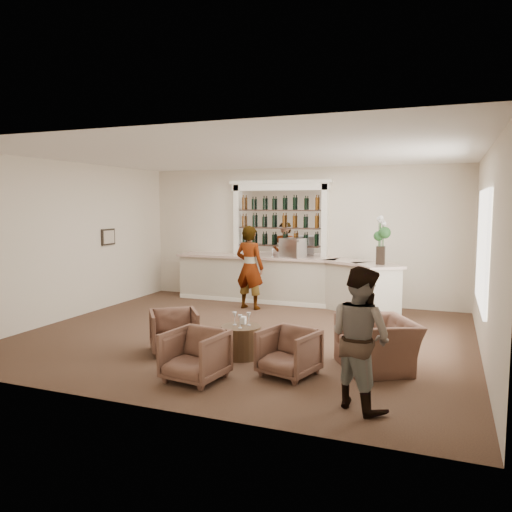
% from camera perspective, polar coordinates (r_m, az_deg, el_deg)
% --- Properties ---
extents(ground, '(8.00, 8.00, 0.00)m').
position_cam_1_polar(ground, '(9.38, -1.14, -8.98)').
color(ground, brown).
rests_on(ground, ground).
extents(room_shell, '(8.04, 7.02, 3.32)m').
position_cam_1_polar(room_shell, '(9.66, 1.33, 5.50)').
color(room_shell, beige).
rests_on(room_shell, ground).
extents(bar_counter, '(5.72, 1.80, 1.14)m').
position_cam_1_polar(bar_counter, '(12.07, 3.54, -2.82)').
color(bar_counter, beige).
rests_on(bar_counter, ground).
extents(back_bar_alcove, '(2.64, 0.25, 3.00)m').
position_cam_1_polar(back_bar_alcove, '(12.43, 2.68, 4.19)').
color(back_bar_alcove, white).
rests_on(back_bar_alcove, ground).
extents(cocktail_table, '(0.64, 0.64, 0.50)m').
position_cam_1_polar(cocktail_table, '(8.02, -1.72, -9.73)').
color(cocktail_table, '#452E1D').
rests_on(cocktail_table, ground).
extents(sommelier, '(0.77, 0.56, 1.93)m').
position_cam_1_polar(sommelier, '(11.47, -0.73, -1.31)').
color(sommelier, gray).
rests_on(sommelier, ground).
extents(guest, '(1.04, 0.99, 1.70)m').
position_cam_1_polar(guest, '(6.09, 11.82, -9.10)').
color(guest, gray).
rests_on(guest, ground).
extents(armchair_left, '(1.05, 1.06, 0.70)m').
position_cam_1_polar(armchair_left, '(8.35, -9.35, -8.47)').
color(armchair_left, brown).
rests_on(armchair_left, ground).
extents(armchair_center, '(0.85, 0.87, 0.70)m').
position_cam_1_polar(armchair_center, '(7.02, -6.97, -11.22)').
color(armchair_center, brown).
rests_on(armchair_center, ground).
extents(armchair_right, '(0.89, 0.91, 0.67)m').
position_cam_1_polar(armchair_right, '(7.18, 3.76, -10.93)').
color(armchair_right, brown).
rests_on(armchair_right, ground).
extents(armchair_far, '(1.42, 1.47, 0.74)m').
position_cam_1_polar(armchair_far, '(7.66, 13.69, -9.74)').
color(armchair_far, brown).
rests_on(armchair_far, ground).
extents(espresso_machine, '(0.64, 0.58, 0.46)m').
position_cam_1_polar(espresso_machine, '(11.97, 4.24, 0.94)').
color(espresso_machine, '#ADADB1').
rests_on(espresso_machine, bar_counter).
extents(flower_vase, '(0.27, 0.27, 1.02)m').
position_cam_1_polar(flower_vase, '(10.86, 14.10, 2.09)').
color(flower_vase, black).
rests_on(flower_vase, bar_counter).
extents(wine_glass_bar_left, '(0.07, 0.07, 0.21)m').
position_cam_1_polar(wine_glass_bar_left, '(12.07, 1.91, 0.39)').
color(wine_glass_bar_left, white).
rests_on(wine_glass_bar_left, bar_counter).
extents(wine_glass_bar_right, '(0.07, 0.07, 0.21)m').
position_cam_1_polar(wine_glass_bar_right, '(11.98, 3.90, 0.34)').
color(wine_glass_bar_right, white).
rests_on(wine_glass_bar_right, bar_counter).
extents(wine_glass_tbl_a, '(0.07, 0.07, 0.21)m').
position_cam_1_polar(wine_glass_tbl_a, '(8.00, -2.44, -7.14)').
color(wine_glass_tbl_a, white).
rests_on(wine_glass_tbl_a, cocktail_table).
extents(wine_glass_tbl_b, '(0.07, 0.07, 0.21)m').
position_cam_1_polar(wine_glass_tbl_b, '(7.96, -0.84, -7.20)').
color(wine_glass_tbl_b, white).
rests_on(wine_glass_tbl_b, cocktail_table).
extents(wine_glass_tbl_c, '(0.07, 0.07, 0.21)m').
position_cam_1_polar(wine_glass_tbl_c, '(7.80, -1.83, -7.49)').
color(wine_glass_tbl_c, white).
rests_on(wine_glass_tbl_c, cocktail_table).
extents(napkin_holder, '(0.08, 0.08, 0.12)m').
position_cam_1_polar(napkin_holder, '(8.07, -1.47, -7.35)').
color(napkin_holder, white).
rests_on(napkin_holder, cocktail_table).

